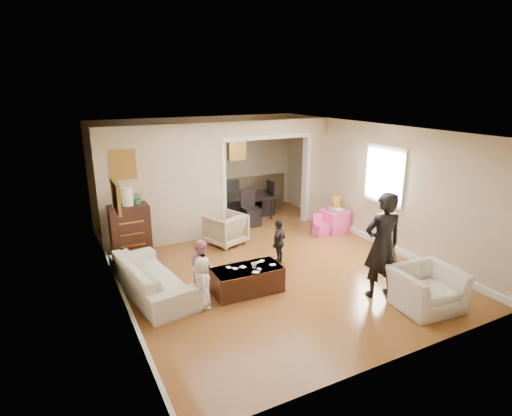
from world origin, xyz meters
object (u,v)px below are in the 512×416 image
play_table (334,221)px  table_lamp (127,197)px  child_toddler (279,242)px  armchair_front (426,289)px  coffee_cup (254,266)px  child_kneel_a (202,283)px  coffee_table (247,280)px  armchair_back (226,229)px  sofa (152,277)px  child_kneel_b (201,267)px  dresser (130,231)px  adult_person (382,245)px  cyan_cup (332,210)px  dining_table (240,207)px

play_table → table_lamp: bearing=171.1°
child_toddler → armchair_front: bearing=78.5°
coffee_cup → child_kneel_a: size_ratio=0.12×
play_table → coffee_table: bearing=-150.8°
coffee_table → play_table: (3.17, 1.77, 0.04)m
armchair_back → child_kneel_a: size_ratio=0.90×
armchair_back → sofa: bearing=17.9°
child_kneel_b → child_toddler: child_kneel_b is taller
sofa → coffee_table: bearing=-123.2°
armchair_front → dresser: 5.61m
sofa → adult_person: size_ratio=1.16×
coffee_cup → adult_person: size_ratio=0.05×
sofa → dresser: (0.02, 1.82, 0.23)m
dresser → coffee_table: 2.89m
coffee_cup → armchair_back: bearing=78.7°
sofa → play_table: size_ratio=3.82×
adult_person → child_toddler: 2.08m
coffee_cup → adult_person: (1.79, -1.05, 0.41)m
armchair_back → coffee_cup: armchair_back is taller
child_kneel_b → table_lamp: bearing=0.9°
coffee_cup → child_kneel_a: 0.96m
dresser → child_kneel_b: 2.31m
play_table → child_kneel_a: child_kneel_a is taller
cyan_cup → child_toddler: child_toddler is taller
play_table → child_toddler: bearing=-154.2°
armchair_back → armchair_front: bearing=94.1°
sofa → dining_table: bearing=-53.1°
armchair_front → coffee_table: size_ratio=0.85×
dresser → child_kneel_a: bearing=-77.7°
sofa → play_table: 4.74m
adult_person → child_kneel_a: adult_person is taller
child_kneel_b → adult_person: bearing=-135.9°
dresser → coffee_table: size_ratio=0.92×
coffee_cup → coffee_table: bearing=153.4°
dining_table → child_kneel_b: bearing=-113.7°
play_table → cyan_cup: size_ratio=6.76×
armchair_back → adult_person: 3.59m
armchair_back → child_toddler: bearing=89.8°
table_lamp → coffee_cup: table_lamp is taller
table_lamp → cyan_cup: 4.61m
cyan_cup → adult_person: adult_person is taller
play_table → child_kneel_a: bearing=-154.4°
sofa → table_lamp: size_ratio=5.74×
sofa → dining_table: 4.30m
play_table → dining_table: bearing=128.9°
table_lamp → child_kneel_b: table_lamp is taller
armchair_back → child_kneel_a: (-1.40, -2.34, 0.08)m
dresser → table_lamp: (0.00, 0.00, 0.71)m
dining_table → coffee_cup: bearing=-101.5°
sofa → armchair_back: bearing=-60.8°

